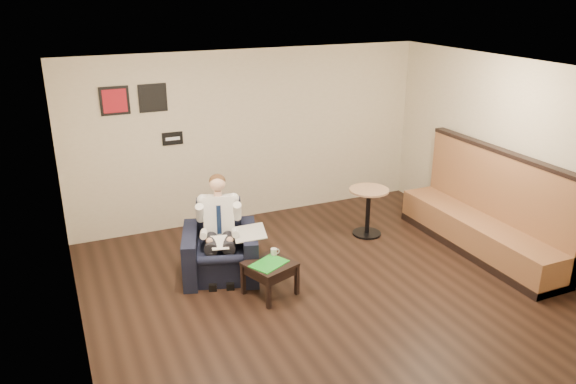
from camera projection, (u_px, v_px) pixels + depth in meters
name	position (u px, v px, depth m)	size (l,w,h in m)	color
ground	(336.00, 298.00, 7.12)	(6.00, 6.00, 0.00)	black
wall_back	(251.00, 136.00, 9.21)	(6.00, 0.02, 2.80)	beige
wall_front	(540.00, 328.00, 4.06)	(6.00, 0.02, 2.80)	beige
wall_left	(71.00, 238.00, 5.49)	(0.02, 6.00, 2.80)	beige
wall_right	(530.00, 164.00, 7.77)	(0.02, 6.00, 2.80)	beige
ceiling	(344.00, 75.00, 6.15)	(6.00, 6.00, 0.02)	white
seating_sign	(173.00, 139.00, 8.66)	(0.32, 0.02, 0.20)	black
art_print_left	(115.00, 101.00, 8.13)	(0.42, 0.03, 0.42)	#AA1420
art_print_right	(153.00, 98.00, 8.34)	(0.42, 0.03, 0.42)	black
armchair	(220.00, 243.00, 7.54)	(0.98, 0.98, 0.95)	black
seated_man	(219.00, 235.00, 7.37)	(0.62, 0.93, 1.30)	silver
lap_papers	(220.00, 243.00, 7.30)	(0.22, 0.31, 0.01)	white
newspaper	(250.00, 233.00, 7.43)	(0.41, 0.52, 0.01)	silver
side_table	(270.00, 278.00, 7.13)	(0.54, 0.54, 0.45)	black
green_folder	(269.00, 264.00, 7.02)	(0.45, 0.32, 0.01)	green
coffee_mug	(274.00, 252.00, 7.24)	(0.08, 0.08, 0.09)	white
smartphone	(264.00, 257.00, 7.19)	(0.14, 0.07, 0.01)	black
banquette	(483.00, 204.00, 8.15)	(0.70, 2.92, 1.49)	brown
cafe_table	(368.00, 212.00, 8.80)	(0.62, 0.62, 0.77)	tan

